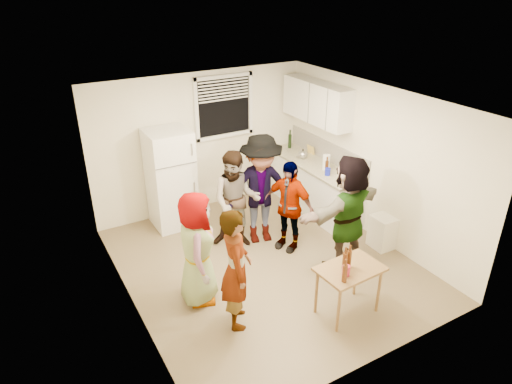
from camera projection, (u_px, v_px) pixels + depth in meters
room at (266, 264)px, 6.92m from camera, size 4.00×4.50×2.50m
window at (224, 107)px, 8.04m from camera, size 1.12×0.10×1.06m
refrigerator at (171, 179)px, 7.68m from camera, size 0.70×0.70×1.70m
counter_lower at (313, 187)px, 8.40m from camera, size 0.60×2.20×0.86m
countertop at (314, 164)px, 8.20m from camera, size 0.64×2.22×0.04m
backsplash at (327, 151)px, 8.24m from camera, size 0.03×2.20×0.36m
upper_cabinets at (317, 102)px, 7.95m from camera, size 0.34×1.60×0.70m
kettle at (303, 158)px, 8.39m from camera, size 0.26×0.23×0.19m
paper_towel at (326, 170)px, 7.90m from camera, size 0.13×0.13×0.28m
wine_bottle at (290, 148)px, 8.89m from camera, size 0.07×0.07×0.27m
beer_bottle_counter at (326, 173)px, 7.77m from camera, size 0.06×0.06×0.22m
blue_cup at (327, 175)px, 7.70m from camera, size 0.09×0.09×0.12m
picture_frame at (311, 150)px, 8.58m from camera, size 0.02×0.19×0.16m
trash_bin at (384, 233)px, 7.26m from camera, size 0.38×0.38×0.54m
serving_table at (345, 311)px, 5.96m from camera, size 0.84×0.58×0.69m
beer_bottle_table at (348, 266)px, 5.69m from camera, size 0.06×0.06×0.23m
red_cup at (346, 275)px, 5.53m from camera, size 0.10×0.10×0.13m
guest_grey at (200, 298)px, 6.20m from camera, size 1.75×1.29×0.50m
guest_stripe at (237, 320)px, 5.80m from camera, size 1.69×1.13×0.38m
guest_back_left at (237, 244)px, 7.43m from camera, size 1.53×1.76×0.60m
guest_back_right at (261, 239)px, 7.56m from camera, size 1.60×2.05×0.67m
guest_black at (287, 246)px, 7.36m from camera, size 1.71×1.41×0.36m
guest_orange at (343, 262)px, 6.96m from camera, size 1.90×2.00×0.51m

